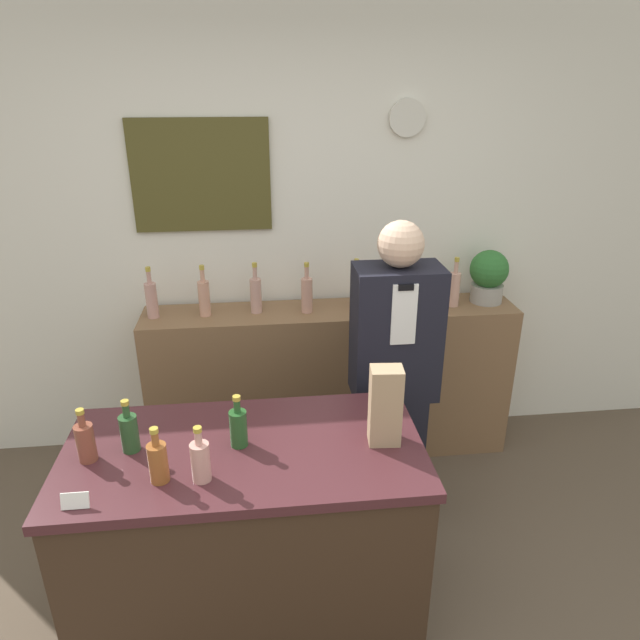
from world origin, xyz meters
name	(u,v)px	position (x,y,z in m)	size (l,w,h in m)	color
back_wall	(285,235)	(-0.01, 2.00, 1.36)	(5.20, 0.09, 2.70)	silver
back_shelf	(331,382)	(0.24, 1.76, 0.48)	(2.19, 0.37, 0.96)	brown
display_counter	(249,539)	(-0.26, 0.52, 0.46)	(1.38, 0.70, 0.91)	#382619
shopkeeper	(393,383)	(0.47, 1.12, 0.81)	(0.41, 0.26, 1.63)	black
potted_plant	(489,275)	(1.19, 1.78, 1.13)	(0.23, 0.23, 0.32)	#9E998E
paper_bag	(385,406)	(0.28, 0.50, 1.07)	(0.13, 0.10, 0.32)	tan
price_card_left	(75,501)	(-0.80, 0.25, 0.94)	(0.09, 0.02, 0.06)	white
counter_bottle_0	(85,441)	(-0.82, 0.51, 0.99)	(0.07, 0.07, 0.22)	brown
counter_bottle_1	(129,432)	(-0.68, 0.55, 0.99)	(0.07, 0.07, 0.22)	#274E28
counter_bottle_2	(158,461)	(-0.54, 0.36, 0.99)	(0.07, 0.07, 0.22)	#965526
counter_bottle_3	(201,460)	(-0.40, 0.35, 0.99)	(0.07, 0.07, 0.22)	tan
counter_bottle_4	(238,427)	(-0.27, 0.54, 0.99)	(0.07, 0.07, 0.22)	#245224
shelf_bottle_0	(152,299)	(-0.77, 1.75, 1.07)	(0.07, 0.07, 0.30)	tan
shelf_bottle_1	(204,297)	(-0.48, 1.75, 1.07)	(0.07, 0.07, 0.30)	tan
shelf_bottle_2	(256,294)	(-0.19, 1.77, 1.07)	(0.07, 0.07, 0.30)	tan
shelf_bottle_3	(307,294)	(0.10, 1.74, 1.07)	(0.07, 0.07, 0.30)	tan
shelf_bottle_4	(356,290)	(0.39, 1.78, 1.07)	(0.07, 0.07, 0.30)	tan
shelf_bottle_5	(406,290)	(0.68, 1.74, 1.07)	(0.07, 0.07, 0.30)	tan
shelf_bottle_6	(454,288)	(0.97, 1.74, 1.07)	(0.07, 0.07, 0.30)	tan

